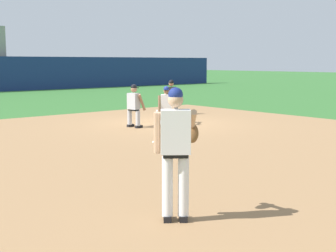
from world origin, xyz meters
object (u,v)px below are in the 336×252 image
Objects in this scene: first_base_bag at (161,122)px; pitcher at (177,146)px; baseball at (154,142)px; baserunner at (134,104)px; umpire at (171,96)px; first_baseman at (167,103)px.

pitcher is (-6.40, -8.10, 1.01)m from first_base_bag.
pitcher is at bearing -125.56° from baseball.
baseball is 6.28m from pitcher.
umpire is (3.50, 2.16, 0.00)m from baserunner.
pitcher is at bearing -122.58° from baserunner.
first_baseman is (6.57, 7.99, -0.33)m from pitcher.
first_base_bag is 1.54m from baserunner.
first_baseman is (0.17, -0.11, 0.69)m from first_base_bag.
first_base_bag is at bearing 146.60° from first_baseman.
first_baseman is at bearing 2.65° from baserunner.
first_baseman reaches higher than baseball.
first_baseman is at bearing 50.59° from pitcher.
umpire is (2.17, 1.98, 0.75)m from first_base_bag.
baseball is 0.05× the size of baserunner.
baseball is 3.32m from baserunner.
baserunner is at bearing 57.42° from pitcher.
pitcher is (-3.60, -5.04, 1.02)m from baseball.
baserunner is at bearing -172.33° from first_base_bag.
pitcher is 9.41m from baserunner.
baseball is at bearing -116.86° from baserunner.
baserunner is (-1.34, -0.18, 0.75)m from first_base_bag.
first_base_bag is 0.26× the size of umpire.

